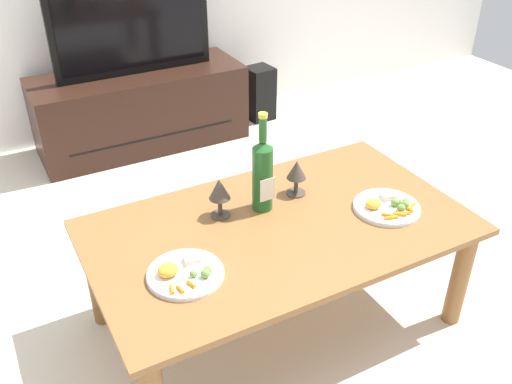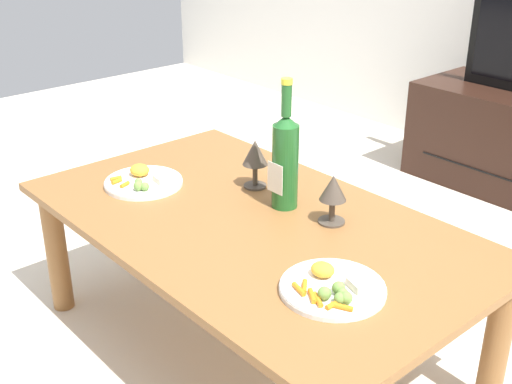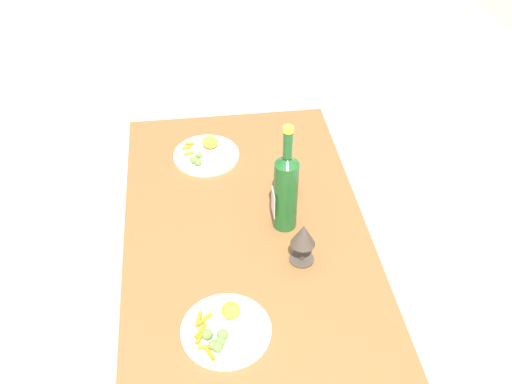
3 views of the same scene
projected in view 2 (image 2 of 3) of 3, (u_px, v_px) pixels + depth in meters
ground_plane at (252, 350)px, 2.06m from camera, size 6.40×6.40×0.00m
dining_table at (252, 240)px, 1.89m from camera, size 1.35×0.79×0.46m
wine_bottle at (286, 158)px, 1.88m from camera, size 0.08×0.08×0.38m
goblet_left at (255, 155)px, 2.02m from camera, size 0.08×0.08×0.15m
goblet_right at (333, 191)px, 1.80m from camera, size 0.08×0.08×0.14m
dinner_plate_left at (143, 181)px, 2.07m from camera, size 0.25×0.25×0.05m
dinner_plate_right at (333, 287)px, 1.52m from camera, size 0.25×0.25×0.04m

